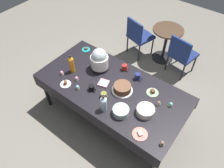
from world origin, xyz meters
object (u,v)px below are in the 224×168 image
cupcake_berry (77,79)px  glass_salad_bowl (121,111)px  dessert_plate_coral (140,134)px  cupcake_mint (62,73)px  round_cafe_table (166,39)px  dessert_plate_sage (153,92)px  cupcake_cocoa (78,87)px  maroon_chair_left (138,35)px  coffee_mug_navy (138,76)px  cupcake_vanilla (162,143)px  dessert_plate_white (65,84)px  coffee_mug_olive (104,95)px  potluck_table (112,89)px  coffee_mug_red (125,67)px  coffee_mug_black (92,88)px  soda_bottle_orange_juice (72,64)px  maroon_chair_right (182,53)px  cupcake_lemon (159,103)px  ceramic_snack_bowl (145,111)px  dessert_plate_teal (86,49)px  soda_bottle_water (104,103)px  slow_cooker (99,60)px  frosted_layer_cake (122,88)px  cupcake_rose (171,105)px

cupcake_berry → glass_salad_bowl: bearing=-5.5°
dessert_plate_coral → cupcake_mint: 1.49m
dessert_plate_coral → round_cafe_table: 2.41m
dessert_plate_sage → round_cafe_table: (-0.57, 1.60, -0.27)m
cupcake_cocoa → maroon_chair_left: maroon_chair_left is taller
dessert_plate_sage → coffee_mug_navy: coffee_mug_navy is taller
cupcake_vanilla → round_cafe_table: cupcake_vanilla is taller
cupcake_mint → dessert_plate_white: bearing=-30.3°
dessert_plate_white → coffee_mug_olive: (0.60, 0.15, 0.03)m
potluck_table → coffee_mug_red: coffee_mug_red is taller
glass_salad_bowl → cupcake_cocoa: glass_salad_bowl is taller
coffee_mug_black → round_cafe_table: bearing=86.2°
soda_bottle_orange_juice → coffee_mug_olive: size_ratio=2.54×
dessert_plate_white → coffee_mug_navy: bearing=43.5°
dessert_plate_sage → cupcake_berry: (-1.01, -0.47, 0.02)m
maroon_chair_right → maroon_chair_left: bearing=179.9°
dessert_plate_white → soda_bottle_orange_juice: 0.31m
cupcake_lemon → round_cafe_table: cupcake_lemon is taller
round_cafe_table → dessert_plate_white: bearing=-102.9°
ceramic_snack_bowl → coffee_mug_olive: (-0.59, -0.12, -0.01)m
round_cafe_table → coffee_mug_red: bearing=-90.4°
dessert_plate_teal → soda_bottle_orange_juice: (0.19, -0.51, 0.14)m
dessert_plate_white → coffee_mug_black: (0.37, 0.16, 0.03)m
potluck_table → cupcake_cocoa: size_ratio=32.59×
coffee_mug_red → soda_bottle_water: bearing=-74.2°
glass_salad_bowl → dessert_plate_white: 0.94m
cupcake_berry → round_cafe_table: cupcake_berry is taller
cupcake_berry → soda_bottle_water: soda_bottle_water is taller
ceramic_snack_bowl → coffee_mug_navy: (-0.41, 0.46, 0.00)m
coffee_mug_navy → glass_salad_bowl: bearing=-75.7°
slow_cooker → glass_salad_bowl: (0.76, -0.49, -0.12)m
dessert_plate_teal → cupcake_lemon: (1.56, -0.28, 0.02)m
cupcake_berry → coffee_mug_navy: coffee_mug_navy is taller
dessert_plate_coral → soda_bottle_water: bearing=177.7°
soda_bottle_water → round_cafe_table: soda_bottle_water is taller
cupcake_vanilla → glass_salad_bowl: bearing=174.1°
frosted_layer_cake → cupcake_lemon: frosted_layer_cake is taller
soda_bottle_orange_juice → coffee_mug_red: bearing=39.9°
cupcake_lemon → dessert_plate_white: bearing=-158.5°
cupcake_vanilla → cupcake_lemon: bearing=123.1°
dessert_plate_sage → cupcake_lemon: (0.17, -0.14, 0.02)m
coffee_mug_navy → cupcake_rose: bearing=-14.1°
frosted_layer_cake → cupcake_rose: size_ratio=4.45×
glass_salad_bowl → dessert_plate_teal: 1.42m
dessert_plate_sage → cupcake_rose: bearing=-10.3°
ceramic_snack_bowl → dessert_plate_sage: ceramic_snack_bowl is taller
cupcake_lemon → coffee_mug_olive: size_ratio=0.55×
dessert_plate_teal → ceramic_snack_bowl: bearing=-18.6°
potluck_table → soda_bottle_orange_juice: size_ratio=7.08×
dessert_plate_teal → coffee_mug_red: 0.80m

